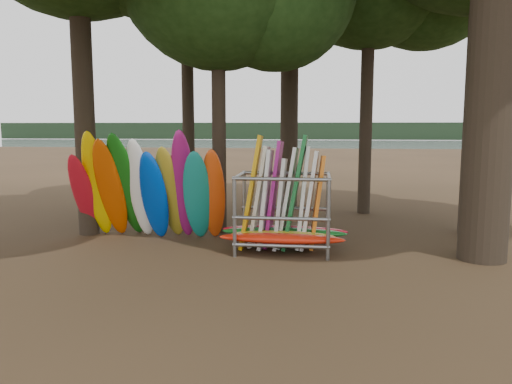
# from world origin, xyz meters

# --- Properties ---
(ground) EXTENTS (120.00, 120.00, 0.00)m
(ground) POSITION_xyz_m (0.00, 0.00, 0.00)
(ground) COLOR #47331E
(ground) RESTS_ON ground
(lake) EXTENTS (160.00, 160.00, 0.00)m
(lake) POSITION_xyz_m (0.00, 60.00, 0.00)
(lake) COLOR gray
(lake) RESTS_ON ground
(far_shore) EXTENTS (160.00, 4.00, 4.00)m
(far_shore) POSITION_xyz_m (0.00, 110.00, 2.00)
(far_shore) COLOR black
(far_shore) RESTS_ON ground
(kayak_row) EXTENTS (4.40, 1.84, 3.12)m
(kayak_row) POSITION_xyz_m (-3.22, 1.82, 1.34)
(kayak_row) COLOR red
(kayak_row) RESTS_ON ground
(storage_rack) EXTENTS (3.24, 1.51, 2.89)m
(storage_rack) POSITION_xyz_m (0.51, 1.05, 0.92)
(storage_rack) COLOR gray
(storage_rack) RESTS_ON ground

